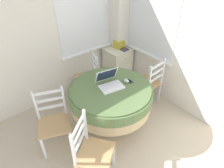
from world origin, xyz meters
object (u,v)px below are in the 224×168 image
computer_mouse (126,81)px  dining_chair_camera_near (92,152)px  corner_cabinet (118,64)px  storage_box (119,44)px  dining_chair_left_flank (54,122)px  dining_chair_near_back_window (89,77)px  dining_chair_near_right_window (148,83)px  book_on_cabinet (123,49)px  round_dining_table (111,96)px  laptop (110,83)px  cell_phone (129,81)px

computer_mouse → dining_chair_camera_near: dining_chair_camera_near is taller
corner_cabinet → storage_box: bearing=26.6°
dining_chair_left_flank → corner_cabinet: 1.99m
dining_chair_left_flank → corner_cabinet: (1.84, 0.76, -0.08)m
dining_chair_near_back_window → dining_chair_near_right_window: bearing=-49.5°
computer_mouse → book_on_cabinet: size_ratio=0.46×
round_dining_table → book_on_cabinet: size_ratio=5.74×
book_on_cabinet → dining_chair_near_right_window: bearing=-100.7°
laptop → storage_box: size_ratio=2.24×
dining_chair_near_right_window → dining_chair_left_flank: (-1.74, 0.21, 0.00)m
computer_mouse → dining_chair_near_back_window: 0.97m
cell_phone → book_on_cabinet: cell_phone is taller
round_dining_table → laptop: laptop is taller
round_dining_table → dining_chair_camera_near: 0.90m
round_dining_table → book_on_cabinet: round_dining_table is taller
computer_mouse → corner_cabinet: 1.32m
laptop → computer_mouse: laptop is taller
round_dining_table → dining_chair_left_flank: dining_chair_left_flank is taller
laptop → corner_cabinet: bearing=44.1°
computer_mouse → cell_phone: size_ratio=0.84×
dining_chair_camera_near → book_on_cabinet: bearing=38.9°
corner_cabinet → storage_box: (0.05, 0.02, 0.44)m
round_dining_table → corner_cabinet: round_dining_table is taller
dining_chair_left_flank → storage_box: (1.89, 0.78, 0.37)m
cell_phone → dining_chair_camera_near: (-1.04, -0.47, -0.33)m
round_dining_table → dining_chair_near_back_window: dining_chair_near_back_window is taller
book_on_cabinet → dining_chair_left_flank: bearing=-160.4°
round_dining_table → dining_chair_near_right_window: (0.89, 0.02, -0.17)m
storage_box → laptop: bearing=-136.6°
dining_chair_camera_near → corner_cabinet: 2.28m
round_dining_table → computer_mouse: bearing=-8.1°
dining_chair_left_flank → book_on_cabinet: 2.04m
dining_chair_near_back_window → corner_cabinet: (0.82, 0.13, -0.08)m
computer_mouse → cell_phone: 0.06m
dining_chair_camera_near → laptop: bearing=37.7°
storage_box → dining_chair_camera_near: bearing=-138.8°
dining_chair_camera_near → storage_box: bearing=41.2°
dining_chair_left_flank → computer_mouse: bearing=-13.3°
dining_chair_near_right_window → dining_chair_left_flank: bearing=173.2°
dining_chair_near_back_window → dining_chair_left_flank: (-1.02, -0.63, 0.00)m
computer_mouse → book_on_cabinet: (0.78, 0.94, -0.05)m
computer_mouse → cell_phone: bearing=-16.2°
laptop → corner_cabinet: laptop is taller
round_dining_table → dining_chair_near_back_window: (0.17, 0.86, -0.17)m
dining_chair_near_back_window → laptop: bearing=-99.9°
computer_mouse → dining_chair_near_right_window: bearing=5.5°
laptop → dining_chair_left_flank: bearing=168.7°
laptop → computer_mouse: (0.25, -0.09, -0.02)m
computer_mouse → dining_chair_near_right_window: (0.61, 0.06, -0.36)m
computer_mouse → dining_chair_left_flank: dining_chair_left_flank is taller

